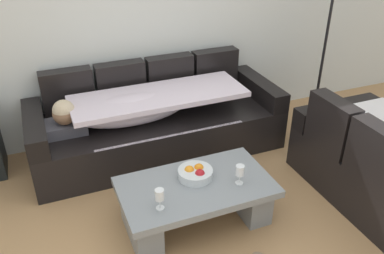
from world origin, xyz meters
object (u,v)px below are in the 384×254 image
coffee_table (196,198)px  floor_lamp (327,27)px  wine_glass_near_right (240,171)px  wine_glass_near_left (160,196)px  fruit_bowl (195,173)px  couch_along_wall (153,123)px

coffee_table → floor_lamp: size_ratio=0.62×
coffee_table → wine_glass_near_right: 0.42m
wine_glass_near_right → floor_lamp: size_ratio=0.09×
wine_glass_near_left → floor_lamp: floor_lamp is taller
fruit_bowl → floor_lamp: (1.99, 1.06, 0.70)m
couch_along_wall → fruit_bowl: (0.01, -1.09, 0.09)m
couch_along_wall → floor_lamp: size_ratio=1.29×
fruit_bowl → wine_glass_near_left: (-0.38, -0.25, 0.08)m
fruit_bowl → wine_glass_near_left: 0.46m
floor_lamp → coffee_table: bearing=-150.4°
coffee_table → wine_glass_near_right: size_ratio=7.23×
fruit_bowl → floor_lamp: floor_lamp is taller
wine_glass_near_left → floor_lamp: bearing=29.0°
coffee_table → floor_lamp: (2.02, 1.15, 0.88)m
wine_glass_near_right → couch_along_wall: bearing=103.1°
coffee_table → couch_along_wall: bearing=89.2°
fruit_bowl → floor_lamp: 2.36m
coffee_table → fruit_bowl: (0.03, 0.09, 0.18)m
fruit_bowl → floor_lamp: bearing=28.1°
wine_glass_near_left → floor_lamp: 2.78m
wine_glass_near_right → floor_lamp: bearing=36.7°
couch_along_wall → floor_lamp: 2.15m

